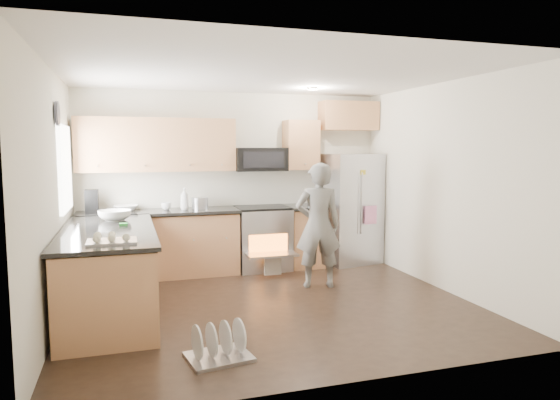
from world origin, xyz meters
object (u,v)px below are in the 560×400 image
object	(u,v)px
stove_range	(262,224)
dish_rack	(219,349)
refrigerator	(350,209)
person	(318,225)

from	to	relation	value
stove_range	dish_rack	size ratio (longest dim) A/B	3.06
refrigerator	person	distance (m)	1.50
refrigerator	person	size ratio (longest dim) A/B	1.06
stove_range	person	distance (m)	1.21
stove_range	dish_rack	distance (m)	3.25
refrigerator	dish_rack	bearing A→B (deg)	-141.29
person	stove_range	bearing A→B (deg)	-56.73
dish_rack	stove_range	bearing A→B (deg)	68.15
stove_range	dish_rack	bearing A→B (deg)	-111.85
refrigerator	person	bearing A→B (deg)	-140.95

